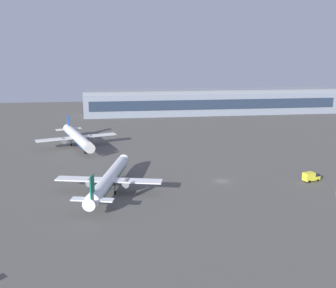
{
  "coord_description": "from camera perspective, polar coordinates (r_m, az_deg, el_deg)",
  "views": [
    {
      "loc": [
        -32.98,
        -116.17,
        41.89
      ],
      "look_at": [
        -13.06,
        36.68,
        4.0
      ],
      "focal_mm": 41.14,
      "sensor_mm": 36.0,
      "label": 1
    }
  ],
  "objects": [
    {
      "name": "ground_plane",
      "position": [
        127.82,
        7.99,
        -5.46
      ],
      "size": [
        416.0,
        416.0,
        0.0
      ],
      "primitive_type": "plane",
      "color": "#56544F"
    },
    {
      "name": "terminal_building",
      "position": [
        260.51,
        6.48,
        6.27
      ],
      "size": [
        167.14,
        22.4,
        16.4
      ],
      "color": "gray",
      "rests_on": "ground"
    },
    {
      "name": "airplane_taxiway_distant",
      "position": [
        117.47,
        -8.74,
        -5.16
      ],
      "size": [
        32.21,
        41.1,
        10.65
      ],
      "rotation": [
        0.0,
        0.0,
        -0.23
      ],
      "color": "white",
      "rests_on": "ground"
    },
    {
      "name": "airplane_near_gate",
      "position": [
        173.98,
        -13.3,
        0.98
      ],
      "size": [
        34.52,
        43.88,
        11.56
      ],
      "rotation": [
        0.0,
        0.0,
        3.46
      ],
      "color": "silver",
      "rests_on": "ground"
    },
    {
      "name": "catering_truck",
      "position": [
        134.39,
        20.41,
        -4.54
      ],
      "size": [
        6.08,
        3.8,
        3.05
      ],
      "rotation": [
        0.0,
        0.0,
        4.99
      ],
      "color": "yellow",
      "rests_on": "ground"
    }
  ]
}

